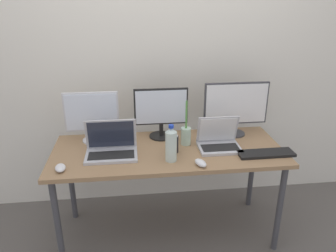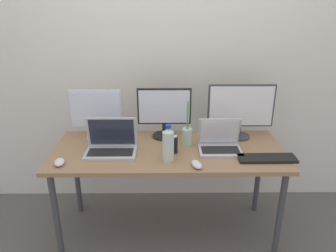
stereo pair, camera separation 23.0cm
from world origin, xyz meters
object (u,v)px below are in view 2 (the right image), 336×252
(water_bottle, at_px, (168,144))
(soda_can_near_keyboard, at_px, (173,144))
(monitor_right, at_px, (241,109))
(bamboo_vase, at_px, (187,136))
(work_desk, at_px, (168,157))
(laptop_silver, at_px, (111,145))
(mouse_by_keyboard, at_px, (59,162))
(monitor_center, at_px, (164,111))
(mouse_by_laptop, at_px, (197,164))
(laptop_secondary, at_px, (220,143))
(monitor_left, at_px, (96,113))
(keyboard_main, at_px, (267,158))

(water_bottle, xyz_separation_m, soda_can_near_keyboard, (0.04, 0.13, -0.06))
(monitor_right, xyz_separation_m, bamboo_vase, (-0.41, -0.14, -0.16))
(work_desk, xyz_separation_m, monitor_right, (0.56, 0.21, 0.30))
(laptop_silver, height_order, mouse_by_keyboard, laptop_silver)
(monitor_center, bearing_deg, monitor_right, -1.54)
(mouse_by_laptop, relative_size, bamboo_vase, 0.32)
(water_bottle, relative_size, bamboo_vase, 0.76)
(monitor_center, relative_size, water_bottle, 1.59)
(laptop_secondary, relative_size, water_bottle, 1.16)
(monitor_right, distance_m, water_bottle, 0.69)
(monitor_left, xyz_separation_m, mouse_by_keyboard, (-0.17, -0.44, -0.19))
(laptop_secondary, bearing_deg, monitor_right, 50.51)
(work_desk, xyz_separation_m, water_bottle, (-0.00, -0.18, 0.19))
(monitor_right, relative_size, bamboo_vase, 1.48)
(work_desk, bearing_deg, monitor_center, 96.82)
(monitor_center, distance_m, keyboard_main, 0.83)
(mouse_by_keyboard, bearing_deg, monitor_left, 58.43)
(monitor_right, bearing_deg, laptop_secondary, -129.49)
(work_desk, distance_m, monitor_right, 0.67)
(mouse_by_keyboard, xyz_separation_m, mouse_by_laptop, (0.90, -0.04, 0.00))
(laptop_secondary, xyz_separation_m, mouse_by_laptop, (-0.19, -0.25, -0.03))
(laptop_silver, xyz_separation_m, mouse_by_laptop, (0.59, -0.23, -0.04))
(monitor_right, xyz_separation_m, laptop_silver, (-0.96, -0.25, -0.18))
(monitor_left, relative_size, keyboard_main, 1.01)
(keyboard_main, relative_size, mouse_by_laptop, 3.66)
(mouse_by_keyboard, relative_size, water_bottle, 0.40)
(monitor_right, height_order, water_bottle, monitor_right)
(monitor_left, bearing_deg, bamboo_vase, -11.62)
(laptop_silver, distance_m, soda_can_near_keyboard, 0.44)
(mouse_by_laptop, height_order, water_bottle, water_bottle)
(laptop_secondary, height_order, bamboo_vase, bamboo_vase)
(monitor_center, height_order, water_bottle, monitor_center)
(work_desk, height_order, water_bottle, water_bottle)
(monitor_left, distance_m, water_bottle, 0.67)
(monitor_center, relative_size, mouse_by_keyboard, 3.99)
(keyboard_main, distance_m, water_bottle, 0.68)
(monitor_right, height_order, mouse_by_keyboard, monitor_right)
(laptop_silver, xyz_separation_m, soda_can_near_keyboard, (0.44, -0.01, 0.01))
(monitor_left, distance_m, monitor_center, 0.52)
(bamboo_vase, bearing_deg, keyboard_main, -24.20)
(laptop_secondary, bearing_deg, monitor_left, 166.21)
(monitor_right, distance_m, laptop_silver, 1.01)
(monitor_right, distance_m, bamboo_vase, 0.47)
(keyboard_main, relative_size, soda_can_near_keyboard, 3.12)
(work_desk, bearing_deg, water_bottle, -91.22)
(soda_can_near_keyboard, bearing_deg, work_desk, 124.74)
(work_desk, distance_m, water_bottle, 0.26)
(water_bottle, bearing_deg, mouse_by_laptop, -26.84)
(monitor_right, bearing_deg, water_bottle, -145.45)
(laptop_silver, xyz_separation_m, water_bottle, (0.40, -0.14, 0.06))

